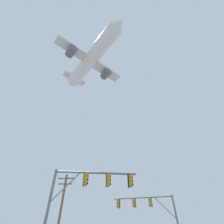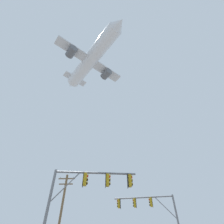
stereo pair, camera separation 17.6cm
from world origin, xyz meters
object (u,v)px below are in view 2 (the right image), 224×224
(airplane, at_px, (92,59))
(signal_pole_near, at_px, (85,191))
(signal_pole_far, at_px, (151,211))
(utility_pole, at_px, (61,214))

(airplane, bearing_deg, signal_pole_near, -70.86)
(signal_pole_far, height_order, airplane, airplane)
(signal_pole_far, bearing_deg, signal_pole_near, -126.08)
(utility_pole, xyz_separation_m, airplane, (0.97, 0.43, 33.57))
(signal_pole_near, bearing_deg, signal_pole_far, 53.92)
(signal_pole_far, xyz_separation_m, airplane, (-9.47, 1.96, 33.55))
(signal_pole_far, bearing_deg, utility_pole, 171.63)
(signal_pole_near, distance_m, utility_pole, 10.69)
(utility_pole, height_order, airplane, airplane)
(signal_pole_near, relative_size, signal_pole_far, 0.97)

